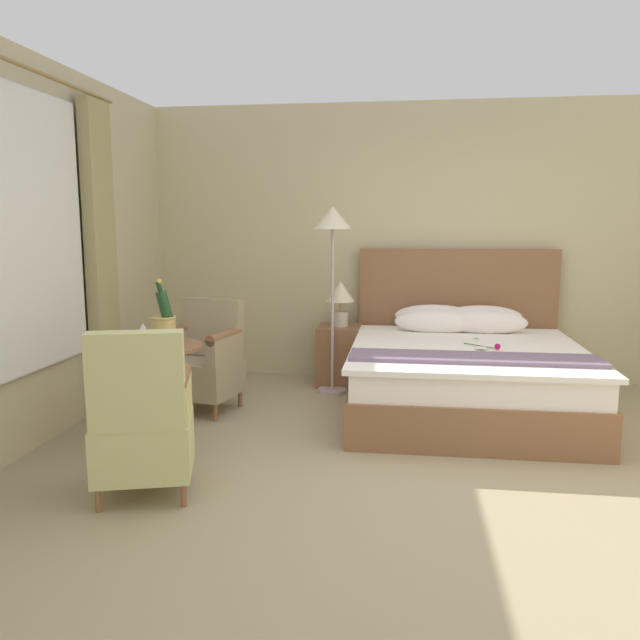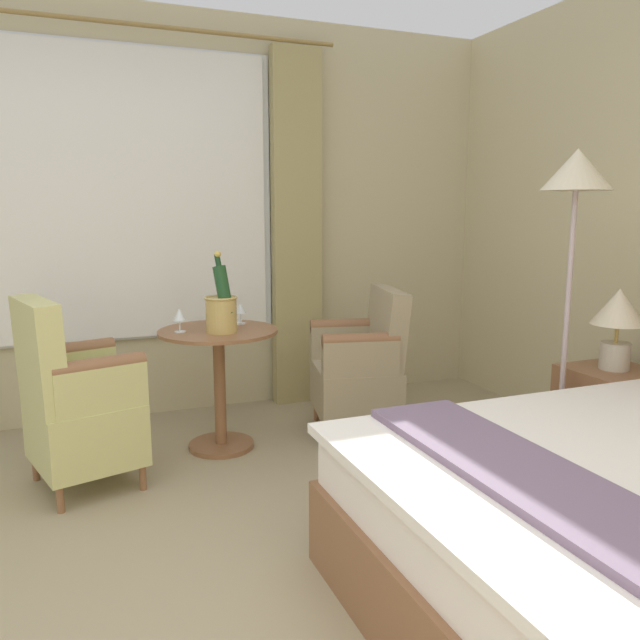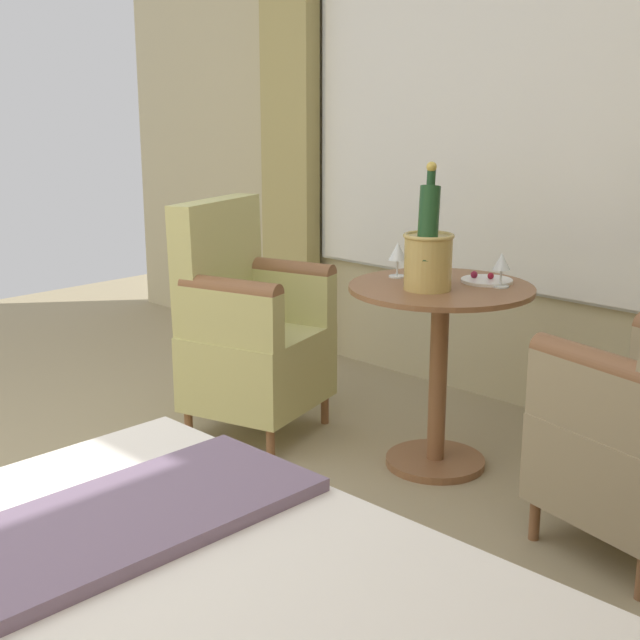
{
  "view_description": "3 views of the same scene",
  "coord_description": "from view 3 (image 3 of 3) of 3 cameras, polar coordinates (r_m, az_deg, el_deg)",
  "views": [
    {
      "loc": [
        -0.24,
        -3.66,
        1.58
      ],
      "look_at": [
        -0.86,
        0.85,
        0.87
      ],
      "focal_mm": 35.0,
      "sensor_mm": 36.0,
      "label": 1
    },
    {
      "loc": [
        1.6,
        -0.36,
        1.43
      ],
      "look_at": [
        -1.15,
        0.74,
        0.91
      ],
      "focal_mm": 35.0,
      "sensor_mm": 36.0,
      "label": 2
    },
    {
      "loc": [
        0.68,
        2.41,
        1.46
      ],
      "look_at": [
        -0.71,
        1.03,
        0.95
      ],
      "focal_mm": 50.0,
      "sensor_mm": 36.0,
      "label": 3
    }
  ],
  "objects": [
    {
      "name": "armchair_facing_bed",
      "position": [
        3.83,
        -4.58,
        -0.73
      ],
      "size": [
        0.66,
        0.63,
        1.01
      ],
      "color": "brown",
      "rests_on": "ground"
    },
    {
      "name": "snack_plate",
      "position": [
        3.5,
        10.6,
        2.52
      ],
      "size": [
        0.2,
        0.2,
        0.04
      ],
      "color": "white",
      "rests_on": "side_table_round"
    },
    {
      "name": "side_table_round",
      "position": [
        3.48,
        7.62,
        -2.04
      ],
      "size": [
        0.71,
        0.71,
        0.73
      ],
      "color": "brown",
      "rests_on": "ground"
    },
    {
      "name": "wine_glass_near_edge",
      "position": [
        3.53,
        4.99,
        4.3
      ],
      "size": [
        0.07,
        0.07,
        0.14
      ],
      "color": "white",
      "rests_on": "side_table_round"
    },
    {
      "name": "wall_window_side",
      "position": [
        4.28,
        10.65,
        13.3
      ],
      "size": [
        0.27,
        5.49,
        2.76
      ],
      "color": "#C6BA93",
      "rests_on": "ground"
    },
    {
      "name": "wine_glass_near_bucket",
      "position": [
        3.41,
        11.54,
        3.57
      ],
      "size": [
        0.07,
        0.07,
        0.13
      ],
      "color": "white",
      "rests_on": "side_table_round"
    },
    {
      "name": "champagne_bucket",
      "position": [
        3.31,
        6.94,
        4.36
      ],
      "size": [
        0.19,
        0.19,
        0.47
      ],
      "color": "tan",
      "rests_on": "side_table_round"
    }
  ]
}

